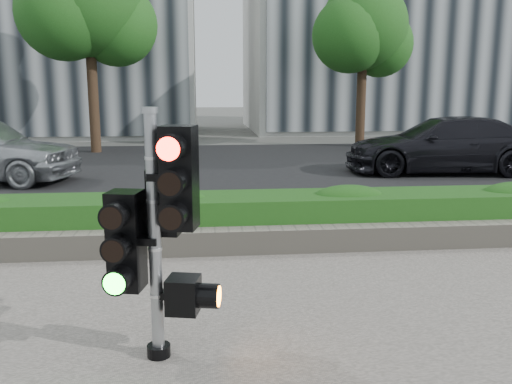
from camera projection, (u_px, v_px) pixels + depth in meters
ground at (273, 308)px, 5.75m from camera, size 120.00×120.00×0.00m
road at (227, 169)px, 15.52m from camera, size 60.00×13.00×0.02m
curb at (248, 227)px, 8.82m from camera, size 60.00×0.25×0.12m
stone_wall at (255, 240)px, 7.57m from camera, size 12.00×0.32×0.34m
hedge at (251, 218)px, 8.17m from camera, size 12.00×1.00×0.68m
building_right at (411, 20)px, 30.12m from camera, size 18.00×10.00×12.00m
tree_left at (88, 6)px, 18.57m from camera, size 4.61×4.03×7.34m
tree_right at (363, 29)px, 20.63m from camera, size 4.10×3.58×6.53m
traffic_signal at (159, 223)px, 4.46m from camera, size 0.77×0.61×2.12m
car_dark at (443, 145)px, 14.63m from camera, size 5.41×2.68×1.51m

